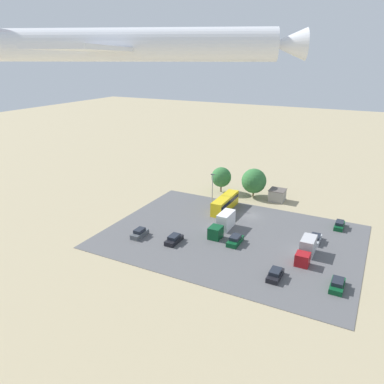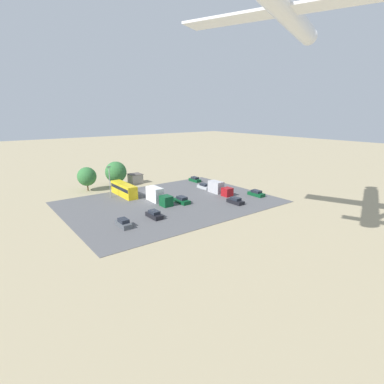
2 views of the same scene
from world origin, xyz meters
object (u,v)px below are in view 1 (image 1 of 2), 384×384
airplane (124,45)px  parked_car_3 (275,274)px  parked_car_0 (174,239)px  parked_car_2 (235,240)px  parked_truck_1 (307,250)px  parked_car_5 (140,233)px  parked_car_6 (315,239)px  parked_car_1 (339,225)px  shed_building (277,195)px  bus (225,203)px  parked_truck_0 (223,224)px  parked_car_4 (337,285)px

airplane → parked_car_3: bearing=125.8°
parked_car_0 → parked_car_3: parked_car_0 is taller
parked_car_0 → parked_car_2: bearing=25.3°
parked_car_0 → parked_truck_1: parked_truck_1 is taller
parked_car_2 → parked_car_0: bearing=25.3°
parked_car_5 → airplane: (-15.61, 22.09, 34.24)m
parked_car_5 → parked_car_6: size_ratio=0.94×
parked_car_1 → parked_truck_1: size_ratio=0.56×
shed_building → parked_car_3: bearing=105.0°
parked_car_6 → bus: bearing=162.6°
shed_building → parked_car_3: size_ratio=0.89×
parked_car_0 → airplane: size_ratio=0.13×
parked_car_1 → parked_truck_0: size_ratio=0.48×
parked_car_1 → parked_car_3: (6.71, 24.74, 0.00)m
parked_car_2 → parked_car_4: parked_car_2 is taller
parked_car_5 → parked_car_6: parked_car_5 is taller
parked_car_2 → parked_car_5: 18.96m
parked_car_1 → parked_car_6: parked_car_1 is taller
parked_car_2 → parked_car_6: 15.58m
bus → airplane: 54.45m
parked_car_0 → parked_truck_0: size_ratio=0.49×
bus → parked_car_6: bearing=162.6°
airplane → parked_truck_1: bearing=129.8°
parked_car_0 → parked_car_4: size_ratio=0.99×
parked_truck_1 → airplane: 47.08m
parked_car_4 → parked_car_5: bearing=179.2°
parked_car_2 → parked_truck_0: bearing=-43.7°
shed_building → airplane: airplane is taller
parked_truck_0 → bus: bearing=-69.2°
parked_car_4 → parked_car_6: (5.97, -14.37, -0.03)m
parked_car_4 → parked_car_1: bearing=96.4°
parked_car_1 → parked_car_5: 41.52m
parked_car_0 → parked_truck_1: 24.55m
shed_building → parked_truck_0: bearing=77.0°
bus → parked_car_2: 16.89m
parked_car_6 → parked_car_4: bearing=-67.5°
parked_car_6 → parked_truck_1: parked_truck_1 is taller
bus → parked_car_0: (2.33, 19.70, -1.13)m
parked_car_3 → parked_truck_1: bearing=-108.0°
shed_building → parked_truck_1: (-12.25, 25.19, 0.05)m
parked_car_0 → bus: bearing=83.2°
parked_car_0 → parked_car_5: (7.35, 0.99, 0.05)m
parked_car_2 → airplane: airplane is taller
shed_building → parked_car_0: bearing=69.9°
parked_car_2 → parked_car_3: 12.97m
parked_car_0 → parked_truck_1: bearing=14.6°
shed_building → airplane: (3.24, 54.43, 33.53)m
bus → parked_car_4: bus is taller
parked_car_4 → airplane: (21.81, 21.58, 34.29)m
parked_car_3 → parked_car_5: bearing=-4.3°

